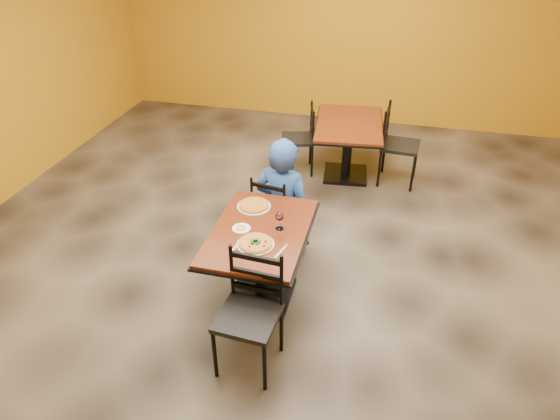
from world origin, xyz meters
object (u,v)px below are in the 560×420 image
(diner, at_px, (283,195))
(chair_second_left, at_px, (298,139))
(side_plate, at_px, (241,228))
(pizza_far, at_px, (254,205))
(plate_far, at_px, (254,206))
(chair_second_right, at_px, (400,146))
(plate_main, at_px, (256,244))
(table_second, at_px, (348,137))
(pizza_main, at_px, (255,243))
(chair_main_near, at_px, (248,318))
(wine_glass, at_px, (279,220))
(table_main, at_px, (260,248))
(chair_main_far, at_px, (275,210))

(diner, bearing_deg, chair_second_left, -71.18)
(chair_second_left, relative_size, side_plate, 5.66)
(pizza_far, bearing_deg, side_plate, -90.69)
(diner, relative_size, plate_far, 3.97)
(diner, relative_size, pizza_far, 4.40)
(chair_second_right, height_order, pizza_far, chair_second_right)
(diner, xyz_separation_m, plate_main, (0.02, -1.06, 0.14))
(table_second, bearing_deg, diner, -104.73)
(diner, xyz_separation_m, side_plate, (-0.16, -0.87, 0.14))
(plate_main, relative_size, pizza_main, 1.09)
(side_plate, bearing_deg, plate_far, 89.31)
(chair_main_near, distance_m, pizza_far, 1.20)
(chair_main_near, relative_size, chair_second_right, 0.97)
(wine_glass, bearing_deg, chair_main_near, -92.46)
(table_main, relative_size, diner, 1.00)
(table_second, distance_m, wine_glass, 2.51)
(chair_main_far, bearing_deg, pizza_main, 105.66)
(table_second, distance_m, pizza_main, 2.79)
(plate_main, bearing_deg, diner, 91.17)
(table_main, xyz_separation_m, side_plate, (-0.16, -0.02, 0.20))
(table_second, relative_size, plate_main, 4.27)
(table_main, relative_size, chair_second_right, 1.22)
(chair_second_right, bearing_deg, table_second, 93.90)
(table_main, height_order, chair_second_left, chair_second_left)
(table_main, distance_m, diner, 0.85)
(wine_glass, bearing_deg, chair_second_left, 98.47)
(chair_main_far, xyz_separation_m, chair_second_left, (-0.13, 1.71, 0.03))
(chair_main_near, relative_size, plate_main, 3.17)
(chair_second_left, bearing_deg, side_plate, -13.32)
(chair_main_far, height_order, plate_far, chair_main_far)
(chair_main_far, xyz_separation_m, pizza_main, (0.10, -1.05, 0.34))
(table_main, distance_m, chair_second_right, 2.77)
(chair_main_near, xyz_separation_m, side_plate, (-0.28, 0.76, 0.26))
(chair_second_right, bearing_deg, diner, 150.81)
(side_plate, bearing_deg, plate_main, -46.35)
(chair_second_left, distance_m, diner, 1.71)
(chair_second_left, xyz_separation_m, plate_far, (0.06, -2.19, 0.30))
(wine_glass, bearing_deg, table_main, -158.62)
(table_main, distance_m, wine_glass, 0.33)
(chair_second_right, distance_m, side_plate, 2.87)
(chair_main_near, height_order, plate_main, chair_main_near)
(table_main, distance_m, plate_main, 0.29)
(side_plate, bearing_deg, diner, 79.47)
(pizza_main, xyz_separation_m, wine_glass, (0.13, 0.28, 0.07))
(plate_main, bearing_deg, pizza_main, 0.00)
(diner, height_order, plate_main, diner)
(diner, bearing_deg, wine_glass, 112.89)
(pizza_main, bearing_deg, chair_second_left, 94.87)
(pizza_main, distance_m, side_plate, 0.27)
(chair_main_far, xyz_separation_m, side_plate, (-0.08, -0.85, 0.33))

